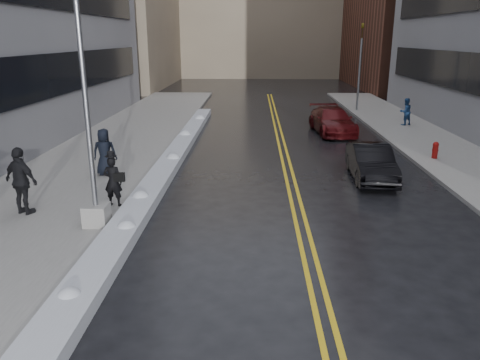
# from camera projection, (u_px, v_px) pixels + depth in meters

# --- Properties ---
(ground) EXTENTS (160.00, 160.00, 0.00)m
(ground) POSITION_uv_depth(u_px,v_px,m) (207.00, 264.00, 11.22)
(ground) COLOR black
(ground) RESTS_ON ground
(sidewalk_west) EXTENTS (5.50, 50.00, 0.15)m
(sidewalk_west) POSITION_uv_depth(u_px,v_px,m) (101.00, 157.00, 20.93)
(sidewalk_west) COLOR gray
(sidewalk_west) RESTS_ON ground
(sidewalk_east) EXTENTS (4.00, 50.00, 0.15)m
(sidewalk_east) POSITION_uv_depth(u_px,v_px,m) (457.00, 160.00, 20.46)
(sidewalk_east) COLOR gray
(sidewalk_east) RESTS_ON ground
(lane_line_left) EXTENTS (0.12, 50.00, 0.01)m
(lane_line_left) POSITION_uv_depth(u_px,v_px,m) (282.00, 160.00, 20.71)
(lane_line_left) COLOR gold
(lane_line_left) RESTS_ON ground
(lane_line_right) EXTENTS (0.12, 50.00, 0.01)m
(lane_line_right) POSITION_uv_depth(u_px,v_px,m) (289.00, 160.00, 20.70)
(lane_line_right) COLOR gold
(lane_line_right) RESTS_ON ground
(snow_ridge) EXTENTS (0.90, 30.00, 0.34)m
(snow_ridge) POSITION_uv_depth(u_px,v_px,m) (166.00, 168.00, 18.89)
(snow_ridge) COLOR silver
(snow_ridge) RESTS_ON ground
(building_west_far) EXTENTS (14.00, 22.00, 18.00)m
(building_west_far) POSITION_uv_depth(u_px,v_px,m) (104.00, 1.00, 51.11)
(building_west_far) COLOR gray
(building_west_far) RESTS_ON ground
(lamppost) EXTENTS (0.65, 0.65, 7.62)m
(lamppost) POSITION_uv_depth(u_px,v_px,m) (90.00, 142.00, 12.49)
(lamppost) COLOR gray
(lamppost) RESTS_ON sidewalk_west
(fire_hydrant) EXTENTS (0.26, 0.26, 0.73)m
(fire_hydrant) POSITION_uv_depth(u_px,v_px,m) (435.00, 149.00, 20.35)
(fire_hydrant) COLOR maroon
(fire_hydrant) RESTS_ON sidewalk_east
(traffic_signal) EXTENTS (0.16, 0.20, 6.00)m
(traffic_signal) POSITION_uv_depth(u_px,v_px,m) (360.00, 64.00, 32.91)
(traffic_signal) COLOR gray
(traffic_signal) RESTS_ON sidewalk_east
(pedestrian_fedora) EXTENTS (0.61, 0.42, 1.59)m
(pedestrian_fedora) POSITION_uv_depth(u_px,v_px,m) (113.00, 181.00, 14.48)
(pedestrian_fedora) COLOR black
(pedestrian_fedora) RESTS_ON sidewalk_west
(pedestrian_c) EXTENTS (0.92, 0.64, 1.80)m
(pedestrian_c) POSITION_uv_depth(u_px,v_px,m) (105.00, 152.00, 17.74)
(pedestrian_c) COLOR black
(pedestrian_c) RESTS_ON sidewalk_west
(pedestrian_d) EXTENTS (1.29, 0.92, 2.03)m
(pedestrian_d) POSITION_uv_depth(u_px,v_px,m) (22.00, 181.00, 13.75)
(pedestrian_d) COLOR black
(pedestrian_d) RESTS_ON sidewalk_west
(pedestrian_east) EXTENTS (0.94, 0.84, 1.60)m
(pedestrian_east) POSITION_uv_depth(u_px,v_px,m) (406.00, 112.00, 27.95)
(pedestrian_east) COLOR navy
(pedestrian_east) RESTS_ON sidewalk_east
(car_black) EXTENTS (1.59, 4.09, 1.33)m
(car_black) POSITION_uv_depth(u_px,v_px,m) (371.00, 162.00, 17.75)
(car_black) COLOR black
(car_black) RESTS_ON ground
(car_maroon) EXTENTS (2.42, 5.04, 1.42)m
(car_maroon) POSITION_uv_depth(u_px,v_px,m) (332.00, 121.00, 26.38)
(car_maroon) COLOR #3D090C
(car_maroon) RESTS_ON ground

